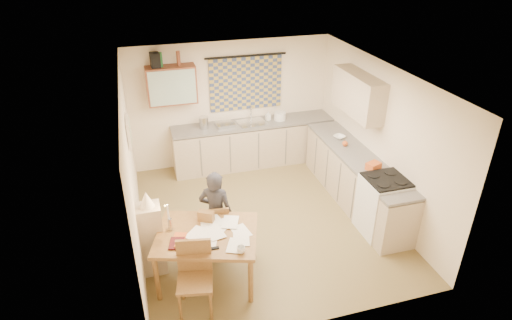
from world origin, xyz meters
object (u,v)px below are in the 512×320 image
object	(u,v)px
stove	(382,206)
dining_table	(208,255)
shelf_stand	(152,239)
counter_right	(355,179)
person	(216,213)
counter_back	(254,144)
chair_far	(216,235)

from	to	relation	value
stove	dining_table	distance (m)	2.85
dining_table	shelf_stand	bearing A→B (deg)	171.60
counter_right	dining_table	xyz separation A→B (m)	(-2.83, -1.17, -0.07)
dining_table	person	size ratio (longest dim) A/B	1.16
counter_back	dining_table	distance (m)	3.39
counter_right	stove	distance (m)	0.91
stove	chair_far	world-z (taller)	stove
counter_right	person	distance (m)	2.69
shelf_stand	dining_table	bearing A→B (deg)	-26.29
dining_table	shelf_stand	xyz separation A→B (m)	(-0.71, 0.35, 0.17)
stove	dining_table	bearing A→B (deg)	-174.73
counter_right	chair_far	xyz separation A→B (m)	(-2.61, -0.62, -0.19)
counter_right	stove	world-z (taller)	stove
person	stove	bearing A→B (deg)	-159.06
stove	person	world-z (taller)	person
counter_right	stove	size ratio (longest dim) A/B	3.02
dining_table	shelf_stand	world-z (taller)	shelf_stand
person	shelf_stand	bearing A→B (deg)	37.23
dining_table	chair_far	xyz separation A→B (m)	(0.22, 0.55, -0.12)
chair_far	person	distance (m)	0.42
chair_far	counter_right	bearing A→B (deg)	-160.75
counter_right	chair_far	distance (m)	2.69
stove	person	size ratio (longest dim) A/B	0.72
person	counter_back	bearing A→B (deg)	-90.69
dining_table	person	bearing A→B (deg)	84.26
counter_back	stove	bearing A→B (deg)	-64.75
dining_table	chair_far	bearing A→B (deg)	85.92
stove	dining_table	world-z (taller)	stove
counter_back	shelf_stand	bearing A→B (deg)	-129.86
counter_right	dining_table	world-z (taller)	counter_right
person	shelf_stand	distance (m)	0.96
counter_back	shelf_stand	world-z (taller)	shelf_stand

